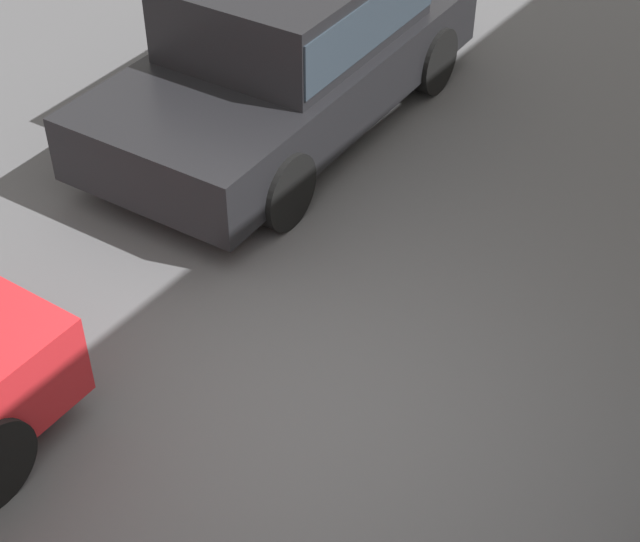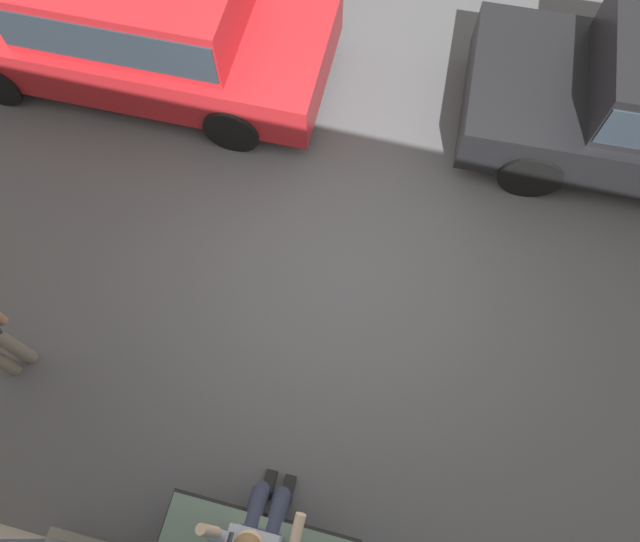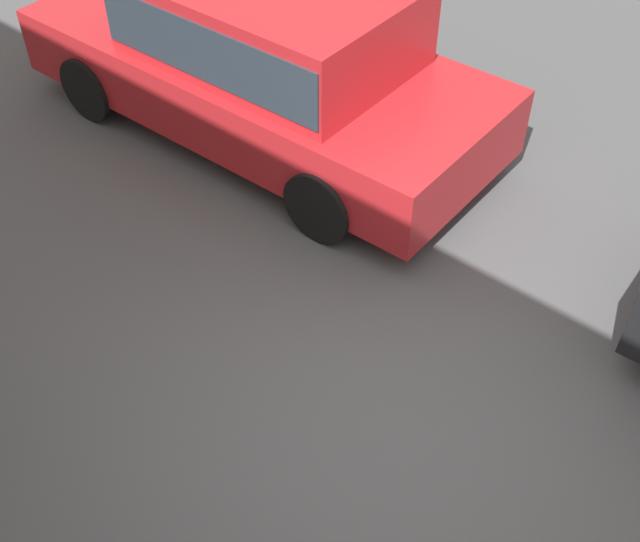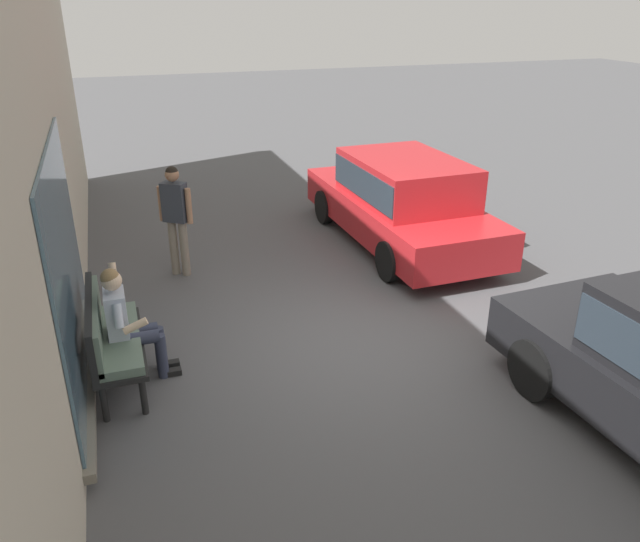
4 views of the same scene
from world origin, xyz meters
The scene contains 2 objects.
ground_plane centered at (0.00, 0.00, 0.00)m, with size 60.00×60.00×0.00m, color #4C4C4F.
parked_car_mid centered at (2.92, -2.02, 0.84)m, with size 4.59×1.98×1.55m.
Camera 3 is at (-1.58, 2.60, 4.40)m, focal length 45.00 mm.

